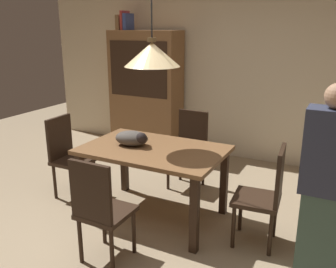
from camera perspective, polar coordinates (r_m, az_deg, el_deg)
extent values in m
plane|color=#998466|center=(3.53, -4.44, -16.21)|extent=(10.00, 10.00, 0.00)
cube|color=beige|center=(5.42, 10.27, 11.47)|extent=(6.40, 0.10, 2.90)
cube|color=brown|center=(3.61, -2.33, -2.50)|extent=(1.40, 0.90, 0.04)
cube|color=black|center=(3.80, -13.48, -8.11)|extent=(0.07, 0.07, 0.71)
cube|color=black|center=(3.20, 4.17, -12.60)|extent=(0.07, 0.07, 0.71)
cube|color=black|center=(4.36, -6.86, -4.42)|extent=(0.07, 0.07, 0.71)
cube|color=black|center=(3.85, 8.78, -7.44)|extent=(0.07, 0.07, 0.71)
cube|color=black|center=(4.30, -14.58, -4.10)|extent=(0.41, 0.41, 0.04)
cube|color=black|center=(4.34, -16.66, -0.48)|extent=(0.05, 0.38, 0.48)
cylinder|color=black|center=(4.18, -14.06, -8.04)|extent=(0.04, 0.04, 0.41)
cylinder|color=black|center=(4.41, -11.43, -6.54)|extent=(0.04, 0.04, 0.41)
cylinder|color=black|center=(4.38, -17.33, -7.15)|extent=(0.04, 0.04, 0.41)
cylinder|color=black|center=(4.59, -14.65, -5.77)|extent=(0.04, 0.04, 0.41)
cube|color=black|center=(4.39, 2.86, -3.15)|extent=(0.42, 0.42, 0.04)
cube|color=black|center=(4.46, 3.95, 0.68)|extent=(0.38, 0.05, 0.48)
cylinder|color=black|center=(4.41, 0.01, -6.17)|extent=(0.04, 0.04, 0.41)
cylinder|color=black|center=(4.27, 3.77, -6.98)|extent=(0.04, 0.04, 0.41)
cylinder|color=black|center=(4.67, 1.95, -4.84)|extent=(0.04, 0.04, 0.41)
cylinder|color=black|center=(4.54, 5.55, -5.56)|extent=(0.04, 0.04, 0.41)
cube|color=black|center=(3.38, 13.68, -9.93)|extent=(0.43, 0.43, 0.04)
cube|color=black|center=(3.26, 17.13, -6.22)|extent=(0.07, 0.38, 0.48)
cylinder|color=black|center=(3.64, 11.31, -11.69)|extent=(0.04, 0.04, 0.41)
cylinder|color=black|center=(3.37, 10.21, -14.15)|extent=(0.04, 0.04, 0.41)
cylinder|color=black|center=(3.61, 16.40, -12.36)|extent=(0.04, 0.04, 0.41)
cylinder|color=black|center=(3.33, 15.77, -14.92)|extent=(0.04, 0.04, 0.41)
cube|color=black|center=(3.12, -9.64, -11.99)|extent=(0.40, 0.40, 0.04)
cube|color=black|center=(2.88, -12.06, -8.90)|extent=(0.38, 0.04, 0.48)
cylinder|color=black|center=(3.27, -5.38, -14.99)|extent=(0.04, 0.04, 0.41)
cylinder|color=black|center=(3.43, -10.01, -13.54)|extent=(0.04, 0.04, 0.41)
cylinder|color=black|center=(3.05, -8.79, -17.69)|extent=(0.04, 0.04, 0.41)
cylinder|color=black|center=(3.22, -13.58, -15.93)|extent=(0.04, 0.04, 0.41)
ellipsoid|color=#4C4742|center=(3.68, -5.72, -0.66)|extent=(0.38, 0.29, 0.15)
sphere|color=black|center=(3.59, -4.20, -0.63)|extent=(0.11, 0.11, 0.11)
cylinder|color=black|center=(3.81, -6.72, -0.89)|extent=(0.18, 0.04, 0.04)
cone|color=beige|center=(3.42, -2.51, 12.36)|extent=(0.52, 0.52, 0.22)
cylinder|color=#513D23|center=(3.42, -2.54, 14.54)|extent=(0.08, 0.08, 0.04)
cube|color=brown|center=(5.71, -3.46, 6.63)|extent=(1.10, 0.44, 1.85)
cube|color=black|center=(5.46, -4.74, 10.08)|extent=(0.97, 0.01, 0.81)
cube|color=black|center=(5.92, -3.32, -1.83)|extent=(1.12, 0.45, 0.08)
cube|color=brown|center=(5.84, -7.34, 16.96)|extent=(0.06, 0.24, 0.22)
cube|color=#B73833|center=(5.81, -6.78, 17.28)|extent=(0.04, 0.22, 0.28)
cube|color=#384C93|center=(5.77, -6.23, 17.10)|extent=(0.06, 0.24, 0.24)
cube|color=#3D564C|center=(3.03, 22.56, -15.11)|extent=(0.30, 0.20, 0.77)
cube|color=#2D3347|center=(2.74, 24.16, -2.62)|extent=(0.36, 0.22, 0.61)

